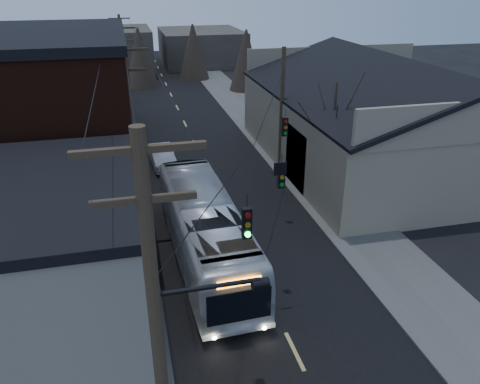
% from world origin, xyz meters
% --- Properties ---
extents(road_surface, '(9.00, 110.00, 0.02)m').
position_xyz_m(road_surface, '(0.00, 30.00, 0.01)').
color(road_surface, black).
rests_on(road_surface, ground).
extents(sidewalk_left, '(4.00, 110.00, 0.12)m').
position_xyz_m(sidewalk_left, '(-6.50, 30.00, 0.06)').
color(sidewalk_left, '#474744').
rests_on(sidewalk_left, ground).
extents(sidewalk_right, '(4.00, 110.00, 0.12)m').
position_xyz_m(sidewalk_right, '(6.50, 30.00, 0.06)').
color(sidewalk_right, '#474744').
rests_on(sidewalk_right, ground).
extents(building_clapboard, '(8.00, 8.00, 7.00)m').
position_xyz_m(building_clapboard, '(-9.00, 9.00, 3.50)').
color(building_clapboard, gray).
rests_on(building_clapboard, ground).
extents(building_brick, '(10.00, 12.00, 10.00)m').
position_xyz_m(building_brick, '(-10.00, 20.00, 5.00)').
color(building_brick, black).
rests_on(building_brick, ground).
extents(building_left_far, '(9.00, 14.00, 7.00)m').
position_xyz_m(building_left_far, '(-9.50, 36.00, 3.50)').
color(building_left_far, '#37322C').
rests_on(building_left_far, ground).
extents(warehouse, '(16.16, 20.60, 7.73)m').
position_xyz_m(warehouse, '(13.00, 25.00, 2.70)').
color(warehouse, gray).
rests_on(warehouse, ground).
extents(building_far_left, '(10.00, 12.00, 6.00)m').
position_xyz_m(building_far_left, '(-6.00, 65.00, 3.00)').
color(building_far_left, '#37322C').
rests_on(building_far_left, ground).
extents(building_far_right, '(12.00, 14.00, 5.00)m').
position_xyz_m(building_far_right, '(7.00, 70.00, 2.50)').
color(building_far_right, '#37322C').
rests_on(building_far_right, ground).
extents(bare_tree, '(0.40, 0.40, 7.20)m').
position_xyz_m(bare_tree, '(6.50, 20.00, 3.60)').
color(bare_tree, black).
rests_on(bare_tree, ground).
extents(utility_lines, '(11.24, 45.28, 10.50)m').
position_xyz_m(utility_lines, '(-3.11, 24.14, 4.95)').
color(utility_lines, '#382B1E').
rests_on(utility_lines, ground).
extents(bus, '(3.24, 12.13, 3.35)m').
position_xyz_m(bus, '(-2.10, 14.84, 1.68)').
color(bus, silver).
rests_on(bus, ground).
extents(parked_car, '(1.85, 4.53, 1.46)m').
position_xyz_m(parked_car, '(-3.00, 27.87, 0.73)').
color(parked_car, '#AAADB2').
rests_on(parked_car, ground).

